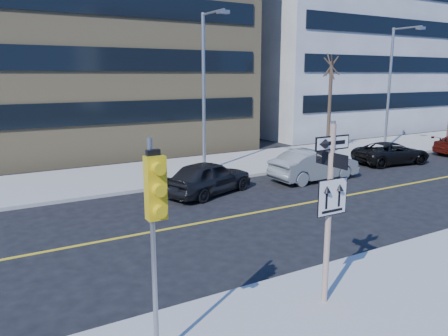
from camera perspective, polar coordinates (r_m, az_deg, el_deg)
ground at (r=12.31m, az=4.80°, el=-12.62°), size 120.00×120.00×0.00m
far_sidewalk at (r=32.72m, az=18.87°, el=2.52°), size 66.00×6.00×0.15m
road_centerline at (r=23.23m, az=23.85°, el=-1.74°), size 40.00×0.14×0.01m
sign_pole at (r=9.64m, az=13.63°, el=-4.54°), size 0.92×0.92×4.06m
traffic_signal at (r=7.25m, az=-8.96°, el=-4.99°), size 0.32×0.45×4.00m
parked_car_a at (r=19.08m, az=-2.03°, el=-1.23°), size 3.15×4.73×1.50m
parked_car_b at (r=22.05m, az=11.74°, el=0.39°), size 1.72×4.71×1.54m
parked_car_c at (r=27.46m, az=21.04°, el=1.84°), size 2.72×4.87×1.29m
streetlight_a at (r=22.48m, az=-2.39°, el=11.09°), size 0.55×2.25×8.00m
streetlight_b at (r=31.53m, az=21.17°, el=10.58°), size 0.55×2.25×8.00m
street_tree_west at (r=28.22m, az=13.85°, el=12.52°), size 1.80×1.80×6.35m
building_brick at (r=35.39m, az=-16.89°, el=17.84°), size 18.00×18.00×18.00m
building_grey_mid at (r=45.07m, az=12.93°, el=14.78°), size 20.00×16.00×15.00m
building_grey_far at (r=62.95m, az=25.58°, el=13.53°), size 18.00×18.00×16.00m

